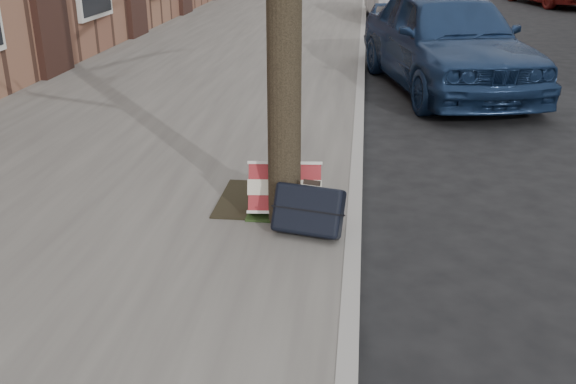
# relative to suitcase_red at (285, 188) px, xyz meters

# --- Properties ---
(ground) EXTENTS (120.00, 120.00, 0.00)m
(ground) POSITION_rel_suitcase_red_xyz_m (1.82, -0.95, -0.35)
(ground) COLOR black
(ground) RESTS_ON ground
(near_sidewalk) EXTENTS (5.00, 70.00, 0.12)m
(near_sidewalk) POSITION_rel_suitcase_red_xyz_m (-1.88, 14.05, -0.29)
(near_sidewalk) COLOR slate
(near_sidewalk) RESTS_ON ground
(dirt_patch) EXTENTS (0.85, 0.85, 0.02)m
(dirt_patch) POSITION_rel_suitcase_red_xyz_m (-0.18, 0.25, -0.22)
(dirt_patch) COLOR black
(dirt_patch) RESTS_ON near_sidewalk
(suitcase_red) EXTENTS (0.61, 0.37, 0.45)m
(suitcase_red) POSITION_rel_suitcase_red_xyz_m (0.00, 0.00, 0.00)
(suitcase_red) COLOR maroon
(suitcase_red) RESTS_ON near_sidewalk
(suitcase_navy) EXTENTS (0.59, 0.42, 0.42)m
(suitcase_navy) POSITION_rel_suitcase_red_xyz_m (0.22, -0.36, -0.02)
(suitcase_navy) COLOR black
(suitcase_navy) RESTS_ON near_sidewalk
(car_near_front) EXTENTS (2.76, 4.74, 1.51)m
(car_near_front) POSITION_rel_suitcase_red_xyz_m (1.83, 5.21, 0.41)
(car_near_front) COLOR navy
(car_near_front) RESTS_ON ground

